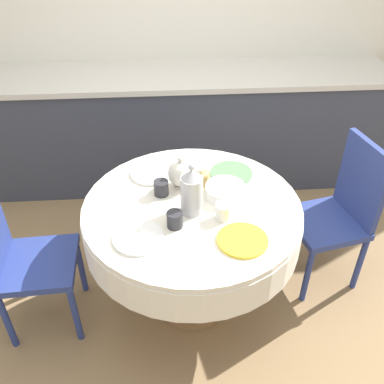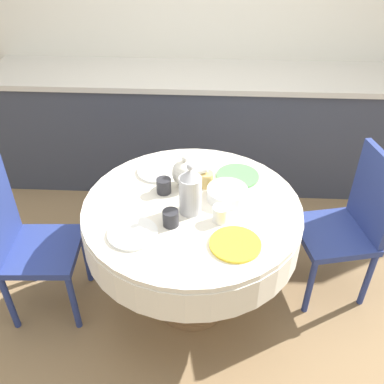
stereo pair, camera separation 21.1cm
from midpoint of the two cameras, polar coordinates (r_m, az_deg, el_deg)
name	(u,v)px [view 1 (the left image)]	position (r m, az deg, el deg)	size (l,w,h in m)	color
ground_plane	(192,301)	(2.69, -2.32, -14.39)	(12.00, 12.00, 0.00)	#8E704C
wall_back	(176,6)	(3.51, -4.04, 23.47)	(7.00, 0.05, 2.60)	silver
kitchen_counter	(180,127)	(3.49, -3.38, 8.56)	(3.24, 0.64, 0.91)	#383D4C
dining_table	(192,224)	(2.24, -2.70, -4.42)	(1.12, 1.12, 0.75)	olive
chair_left	(340,209)	(2.62, 16.96, -2.29)	(0.48, 0.48, 0.93)	navy
chair_right	(18,254)	(2.45, -24.49, -7.63)	(0.42, 0.42, 0.93)	navy
plate_near_left	(138,238)	(1.99, -10.21, -6.18)	(0.24, 0.24, 0.01)	white
cup_near_left	(175,220)	(2.01, -5.32, -3.80)	(0.08, 0.08, 0.08)	#28282D
plate_near_right	(242,240)	(1.95, 3.67, -6.55)	(0.24, 0.24, 0.01)	yellow
cup_near_right	(223,212)	(2.05, 1.26, -2.73)	(0.08, 0.08, 0.08)	white
plate_far_left	(152,173)	(2.40, -7.93, 2.38)	(0.24, 0.24, 0.01)	white
cup_far_left	(161,188)	(2.22, -6.85, 0.45)	(0.08, 0.08, 0.08)	#28282D
plate_far_right	(231,173)	(2.38, 2.76, 2.46)	(0.24, 0.24, 0.01)	#5BA85B
cup_far_right	(202,179)	(2.28, -1.31, 1.72)	(0.08, 0.08, 0.08)	#DBB766
coffee_carafe	(192,192)	(2.05, -3.01, -0.05)	(0.11, 0.11, 0.28)	#B2B2B7
teapot	(181,173)	(2.25, -4.15, 2.40)	(0.19, 0.14, 0.18)	silver
fruit_bowl	(225,191)	(2.20, 1.75, 0.03)	(0.21, 0.21, 0.06)	silver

